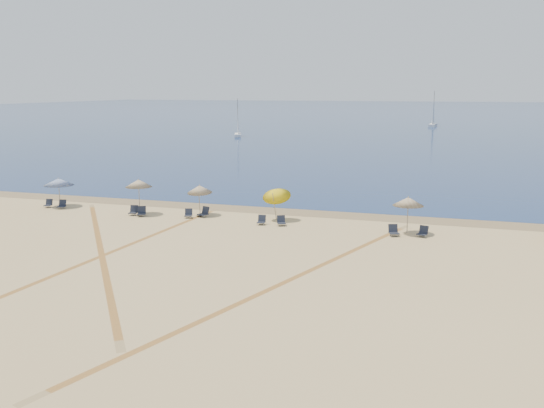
% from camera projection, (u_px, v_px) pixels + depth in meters
% --- Properties ---
extents(ground, '(160.00, 160.00, 0.00)m').
position_uv_depth(ground, '(119.00, 330.00, 23.28)').
color(ground, tan).
rests_on(ground, ground).
extents(ocean, '(500.00, 500.00, 0.00)m').
position_uv_depth(ocean, '(428.00, 112.00, 234.28)').
color(ocean, '#0C2151').
rests_on(ocean, ground).
extents(wet_sand, '(500.00, 500.00, 0.00)m').
position_uv_depth(wet_sand, '(288.00, 211.00, 45.79)').
color(wet_sand, olive).
rests_on(wet_sand, ground).
extents(umbrella_0, '(2.34, 2.34, 2.30)m').
position_uv_depth(umbrella_0, '(59.00, 182.00, 47.38)').
color(umbrella_0, gray).
rests_on(umbrella_0, ground).
extents(umbrella_1, '(1.97, 1.97, 2.65)m').
position_uv_depth(umbrella_1, '(139.00, 183.00, 44.41)').
color(umbrella_1, gray).
rests_on(umbrella_1, ground).
extents(umbrella_2, '(1.85, 1.89, 2.30)m').
position_uv_depth(umbrella_2, '(200.00, 189.00, 44.10)').
color(umbrella_2, gray).
rests_on(umbrella_2, ground).
extents(umbrella_3, '(2.01, 2.05, 2.63)m').
position_uv_depth(umbrella_3, '(276.00, 193.00, 42.36)').
color(umbrella_3, gray).
rests_on(umbrella_3, ground).
extents(umbrella_4, '(1.98, 1.98, 2.43)m').
position_uv_depth(umbrella_4, '(408.00, 201.00, 38.49)').
color(umbrella_4, gray).
rests_on(umbrella_4, ground).
extents(chair_0, '(0.64, 0.71, 0.64)m').
position_uv_depth(chair_0, '(49.00, 204.00, 47.31)').
color(chair_0, black).
rests_on(chair_0, ground).
extents(chair_1, '(0.69, 0.77, 0.68)m').
position_uv_depth(chair_1, '(62.00, 205.00, 46.78)').
color(chair_1, black).
rests_on(chair_1, ground).
extents(chair_2, '(0.71, 0.79, 0.71)m').
position_uv_depth(chair_2, '(134.00, 211.00, 44.39)').
color(chair_2, black).
rests_on(chair_2, ground).
extents(chair_3, '(0.82, 0.87, 0.71)m').
position_uv_depth(chair_3, '(142.00, 212.00, 44.01)').
color(chair_3, black).
rests_on(chair_3, ground).
extents(chair_4, '(0.69, 0.75, 0.64)m').
position_uv_depth(chair_4, '(188.00, 214.00, 43.49)').
color(chair_4, black).
rests_on(chair_4, ground).
extents(chair_5, '(0.82, 0.89, 0.74)m').
position_uv_depth(chair_5, '(204.00, 212.00, 43.76)').
color(chair_5, black).
rests_on(chair_5, ground).
extents(chair_6, '(0.60, 0.68, 0.64)m').
position_uv_depth(chair_6, '(262.00, 220.00, 41.32)').
color(chair_6, black).
rests_on(chair_6, ground).
extents(chair_7, '(0.77, 0.82, 0.67)m').
position_uv_depth(chair_7, '(281.00, 221.00, 41.05)').
color(chair_7, black).
rests_on(chair_7, ground).
extents(chair_8, '(0.81, 0.87, 0.72)m').
position_uv_depth(chair_8, '(394.00, 231.00, 38.15)').
color(chair_8, black).
rests_on(chair_8, ground).
extents(chair_9, '(0.74, 0.80, 0.69)m').
position_uv_depth(chair_9, '(423.00, 232.00, 37.92)').
color(chair_9, black).
rests_on(chair_9, ground).
extents(sailboat_0, '(1.92, 5.87, 8.60)m').
position_uv_depth(sailboat_0, '(433.00, 116.00, 147.18)').
color(sailboat_0, white).
rests_on(sailboat_0, ocean).
extents(sailboat_1, '(2.84, 5.01, 7.27)m').
position_uv_depth(sailboat_1, '(238.00, 125.00, 116.59)').
color(sailboat_1, white).
rests_on(sailboat_1, ocean).
extents(tire_tracks, '(49.65, 40.32, 0.00)m').
position_uv_depth(tire_tracks, '(157.00, 261.00, 32.55)').
color(tire_tracks, tan).
rests_on(tire_tracks, ground).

